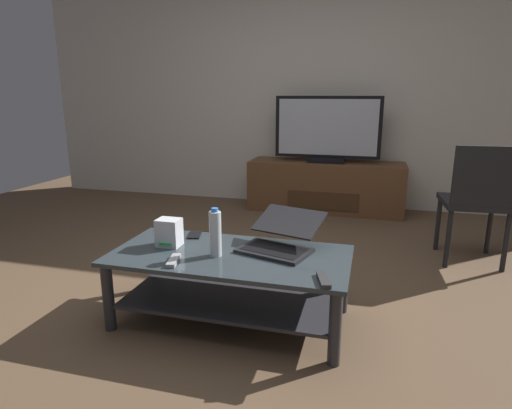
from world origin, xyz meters
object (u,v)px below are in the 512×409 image
Objects in this scene: coffee_table at (230,274)px; laptop at (281,238)px; dining_chair at (478,198)px; cell_phone at (195,235)px; television at (327,131)px; soundbar_remote at (174,261)px; router_box at (169,233)px; tv_remote at (324,280)px; media_cabinet at (325,186)px; water_bottle_near at (215,233)px.

laptop reaches higher than coffee_table.
dining_chair is 6.37× the size of cell_phone.
television is 2.76m from soundbar_remote.
router_box is at bearing -168.94° from laptop.
router_box reaches higher than tv_remote.
cell_phone is at bearing 142.34° from coffee_table.
tv_remote is at bearing -43.47° from cell_phone.
media_cabinet is at bearing 62.16° from cell_phone.
dining_chair reaches higher than router_box.
laptop is 0.60m from soundbar_remote.
soundbar_remote is (-0.48, -2.70, 0.14)m from media_cabinet.
router_box reaches higher than media_cabinet.
water_bottle_near is at bearing -147.10° from laptop.
cell_phone is 0.88× the size of soundbar_remote.
television is at bearing 80.09° from tv_remote.
cell_phone is (-0.30, 0.23, 0.13)m from coffee_table.
laptop is at bearing -23.00° from cell_phone.
soundbar_remote is (-0.24, -0.19, 0.13)m from coffee_table.
router_box is 0.98× the size of tv_remote.
soundbar_remote is (-0.17, -0.14, -0.11)m from water_bottle_near.
dining_chair is at bearing 33.73° from router_box.
router_box is (-0.61, -2.45, -0.39)m from television.
television is 6.83× the size of soundbar_remote.
dining_chair is at bearing 41.91° from tv_remote.
coffee_table is 2.55× the size of laptop.
media_cabinet is at bearing 134.09° from dining_chair.
media_cabinet is at bearing 76.13° from router_box.
water_bottle_near reaches higher than laptop.
router_box is 0.98× the size of soundbar_remote.
media_cabinet is 10.40× the size of router_box.
media_cabinet is 1.76m from dining_chair.
television is 2.56m from router_box.
coffee_table is at bearing -4.64° from router_box.
laptop is at bearing 32.90° from water_bottle_near.
tv_remote is at bearing -53.41° from laptop.
coffee_table is 4.89× the size of water_bottle_near.
dining_chair reaches higher than water_bottle_near.
coffee_table is at bearing -139.39° from dining_chair.
media_cabinet is 6.21× the size of water_bottle_near.
media_cabinet is 2.56m from router_box.
coffee_table is 1.44× the size of dining_chair.
water_bottle_near is (-0.06, -0.05, 0.25)m from coffee_table.
laptop reaches higher than media_cabinet.
dining_chair is 2.23m from soundbar_remote.
dining_chair reaches higher than coffee_table.
water_bottle_near is (-1.52, -1.30, 0.01)m from dining_chair.
television is 7.80× the size of cell_phone.
water_bottle_near is at bearing -96.84° from television.
laptop is (0.00, -2.35, 0.19)m from media_cabinet.
dining_chair reaches higher than soundbar_remote.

